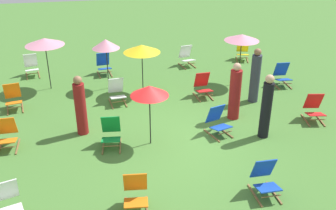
{
  "coord_description": "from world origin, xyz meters",
  "views": [
    {
      "loc": [
        -1.96,
        -8.68,
        5.43
      ],
      "look_at": [
        0.0,
        1.2,
        0.5
      ],
      "focal_mm": 41.34,
      "sensor_mm": 36.0,
      "label": 1
    }
  ],
  "objects_px": {
    "deckchair_15": "(243,51)",
    "deckchair_12": "(8,202)",
    "umbrella_1": "(242,38)",
    "umbrella_4": "(44,42)",
    "deckchair_7": "(136,194)",
    "umbrella_2": "(106,44)",
    "deckchair_8": "(111,133)",
    "person_3": "(255,77)",
    "deckchair_9": "(187,57)",
    "deckchair_3": "(117,92)",
    "deckchair_11": "(314,109)",
    "deckchair_13": "(104,65)",
    "deckchair_10": "(7,135)",
    "person_1": "(235,93)",
    "deckchair_6": "(13,98)",
    "deckchair_0": "(203,86)",
    "person_0": "(80,107)",
    "deckchair_5": "(265,179)",
    "person_2": "(266,108)",
    "deckchair_1": "(31,66)",
    "umbrella_3": "(142,49)",
    "deckchair_4": "(282,75)",
    "deckchair_2": "(218,122)"
  },
  "relations": [
    {
      "from": "deckchair_11",
      "to": "umbrella_1",
      "type": "distance_m",
      "value": 3.55
    },
    {
      "from": "deckchair_4",
      "to": "deckchair_8",
      "type": "relative_size",
      "value": 1.0
    },
    {
      "from": "umbrella_4",
      "to": "deckchair_15",
      "type": "bearing_deg",
      "value": 11.56
    },
    {
      "from": "umbrella_4",
      "to": "deckchair_2",
      "type": "bearing_deg",
      "value": -40.94
    },
    {
      "from": "deckchair_5",
      "to": "deckchair_7",
      "type": "height_order",
      "value": "same"
    },
    {
      "from": "deckchair_5",
      "to": "person_3",
      "type": "relative_size",
      "value": 0.47
    },
    {
      "from": "person_0",
      "to": "deckchair_0",
      "type": "bearing_deg",
      "value": 167.46
    },
    {
      "from": "deckchair_5",
      "to": "deckchair_7",
      "type": "relative_size",
      "value": 1.0
    },
    {
      "from": "deckchair_3",
      "to": "deckchair_11",
      "type": "xyz_separation_m",
      "value": [
        5.57,
        -2.31,
        0.0
      ]
    },
    {
      "from": "deckchair_4",
      "to": "umbrella_1",
      "type": "bearing_deg",
      "value": 166.35
    },
    {
      "from": "deckchair_0",
      "to": "deckchair_12",
      "type": "bearing_deg",
      "value": -141.51
    },
    {
      "from": "umbrella_3",
      "to": "person_0",
      "type": "bearing_deg",
      "value": -130.22
    },
    {
      "from": "person_0",
      "to": "umbrella_4",
      "type": "bearing_deg",
      "value": -107.68
    },
    {
      "from": "deckchair_6",
      "to": "person_0",
      "type": "distance_m",
      "value": 2.9
    },
    {
      "from": "deckchair_13",
      "to": "deckchair_10",
      "type": "bearing_deg",
      "value": -126.37
    },
    {
      "from": "deckchair_12",
      "to": "deckchair_15",
      "type": "height_order",
      "value": "same"
    },
    {
      "from": "deckchair_11",
      "to": "umbrella_2",
      "type": "height_order",
      "value": "umbrella_2"
    },
    {
      "from": "deckchair_1",
      "to": "deckchair_2",
      "type": "distance_m",
      "value": 7.82
    },
    {
      "from": "deckchair_7",
      "to": "deckchair_8",
      "type": "distance_m",
      "value": 2.57
    },
    {
      "from": "deckchair_10",
      "to": "umbrella_1",
      "type": "bearing_deg",
      "value": 20.55
    },
    {
      "from": "umbrella_1",
      "to": "deckchair_8",
      "type": "bearing_deg",
      "value": -144.85
    },
    {
      "from": "deckchair_1",
      "to": "person_0",
      "type": "relative_size",
      "value": 0.49
    },
    {
      "from": "deckchair_13",
      "to": "person_1",
      "type": "bearing_deg",
      "value": -57.1
    },
    {
      "from": "deckchair_8",
      "to": "umbrella_3",
      "type": "bearing_deg",
      "value": 74.46
    },
    {
      "from": "deckchair_5",
      "to": "umbrella_4",
      "type": "height_order",
      "value": "umbrella_4"
    },
    {
      "from": "deckchair_5",
      "to": "person_3",
      "type": "bearing_deg",
      "value": 70.5
    },
    {
      "from": "deckchair_15",
      "to": "deckchair_12",
      "type": "bearing_deg",
      "value": -117.52
    },
    {
      "from": "umbrella_3",
      "to": "person_1",
      "type": "distance_m",
      "value": 3.42
    },
    {
      "from": "person_3",
      "to": "deckchair_6",
      "type": "bearing_deg",
      "value": 165.97
    },
    {
      "from": "deckchair_5",
      "to": "deckchair_12",
      "type": "bearing_deg",
      "value": 176.81
    },
    {
      "from": "deckchair_8",
      "to": "deckchair_9",
      "type": "relative_size",
      "value": 1.0
    },
    {
      "from": "deckchair_15",
      "to": "umbrella_1",
      "type": "relative_size",
      "value": 0.48
    },
    {
      "from": "deckchair_7",
      "to": "umbrella_2",
      "type": "bearing_deg",
      "value": 97.79
    },
    {
      "from": "deckchair_8",
      "to": "deckchair_7",
      "type": "bearing_deg",
      "value": -76.33
    },
    {
      "from": "deckchair_0",
      "to": "deckchair_11",
      "type": "bearing_deg",
      "value": -42.82
    },
    {
      "from": "deckchair_6",
      "to": "deckchair_9",
      "type": "xyz_separation_m",
      "value": [
        6.2,
        2.73,
        0.0
      ]
    },
    {
      "from": "deckchair_1",
      "to": "deckchair_6",
      "type": "distance_m",
      "value": 2.84
    },
    {
      "from": "umbrella_1",
      "to": "umbrella_4",
      "type": "xyz_separation_m",
      "value": [
        -6.59,
        0.84,
        -0.01
      ]
    },
    {
      "from": "person_3",
      "to": "umbrella_2",
      "type": "bearing_deg",
      "value": 149.62
    },
    {
      "from": "deckchair_7",
      "to": "deckchair_9",
      "type": "distance_m",
      "value": 8.6
    },
    {
      "from": "deckchair_2",
      "to": "deckchair_7",
      "type": "bearing_deg",
      "value": -152.14
    },
    {
      "from": "deckchair_0",
      "to": "deckchair_11",
      "type": "height_order",
      "value": "same"
    },
    {
      "from": "deckchair_8",
      "to": "person_0",
      "type": "relative_size",
      "value": 0.49
    },
    {
      "from": "deckchair_7",
      "to": "deckchair_6",
      "type": "bearing_deg",
      "value": 126.92
    },
    {
      "from": "umbrella_2",
      "to": "person_2",
      "type": "bearing_deg",
      "value": -46.37
    },
    {
      "from": "deckchair_10",
      "to": "person_0",
      "type": "relative_size",
      "value": 0.49
    },
    {
      "from": "deckchair_5",
      "to": "deckchair_12",
      "type": "xyz_separation_m",
      "value": [
        -5.27,
        0.3,
        0.0
      ]
    },
    {
      "from": "deckchair_6",
      "to": "deckchair_15",
      "type": "xyz_separation_m",
      "value": [
        8.66,
        2.98,
        0.0
      ]
    },
    {
      "from": "deckchair_4",
      "to": "deckchair_7",
      "type": "bearing_deg",
      "value": -133.58
    },
    {
      "from": "deckchair_6",
      "to": "person_1",
      "type": "relative_size",
      "value": 0.48
    }
  ]
}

